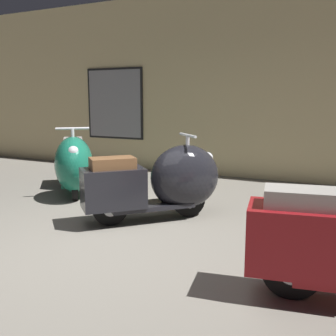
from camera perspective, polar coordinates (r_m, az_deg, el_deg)
name	(u,v)px	position (r m, az deg, el deg)	size (l,w,h in m)	color
ground_plane	(111,249)	(3.87, -8.22, -11.54)	(60.00, 60.00, 0.00)	slate
showroom_back_wall	(246,84)	(7.21, 11.22, 11.82)	(18.00, 0.63, 3.33)	#CCB784
scooter_0	(74,164)	(5.97, -13.51, 0.63)	(1.44, 1.59, 1.03)	black
scooter_1	(164,181)	(4.61, -0.58, -1.94)	(1.47, 1.52, 1.01)	black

